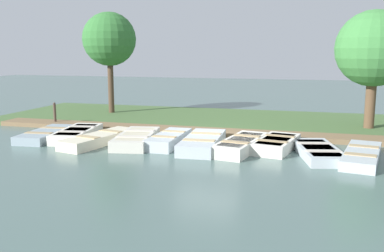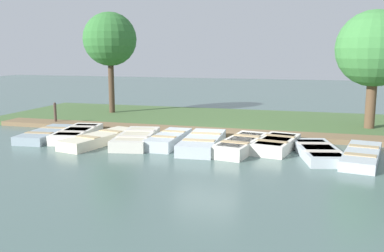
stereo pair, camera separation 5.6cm
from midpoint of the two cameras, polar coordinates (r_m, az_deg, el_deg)
name	(u,v)px [view 1 (the left image)]	position (r m, az deg, el deg)	size (l,w,h in m)	color
ground_plane	(207,142)	(16.56, 1.92, -2.14)	(80.00, 80.00, 0.00)	#4C6660
shore_bank	(231,121)	(21.36, 5.18, 0.70)	(8.00, 24.00, 0.12)	#476638
dock_walkway	(216,132)	(18.02, 3.11, -0.85)	(1.25, 20.56, 0.20)	brown
rowboat_0	(47,134)	(18.19, -18.89, -1.04)	(3.18, 1.46, 0.35)	#8C9EA8
rowboat_1	(77,134)	(17.79, -15.17, -0.98)	(3.22, 1.67, 0.41)	silver
rowboat_2	(100,139)	(16.60, -12.29, -1.65)	(3.66, 1.75, 0.39)	beige
rowboat_3	(136,138)	(16.33, -7.54, -1.65)	(3.36, 1.78, 0.42)	beige
rowboat_4	(169,139)	(16.01, -3.17, -1.77)	(2.89, 0.96, 0.44)	#B2BCC1
rowboat_5	(203,142)	(15.49, 1.31, -2.16)	(3.47, 1.43, 0.44)	#B2BCC1
rowboat_6	(241,144)	(15.20, 6.46, -2.45)	(3.42, 1.58, 0.44)	silver
rowboat_7	(276,144)	(15.52, 11.05, -2.34)	(2.89, 1.63, 0.42)	silver
rowboat_8	(318,151)	(14.88, 16.39, -3.27)	(3.35, 1.94, 0.33)	#B2BCC1
rowboat_9	(362,155)	(14.79, 21.60, -3.64)	(3.61, 1.60, 0.34)	#B2BCC1
mooring_post_near	(55,114)	(21.16, -17.90, 1.54)	(0.13, 0.13, 1.11)	#47382D
park_tree_far_left	(109,40)	(23.99, -11.02, 11.24)	(2.89, 2.89, 5.57)	#4C3828
park_tree_left	(374,49)	(20.21, 23.04, 9.42)	(3.28, 3.28, 5.23)	brown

